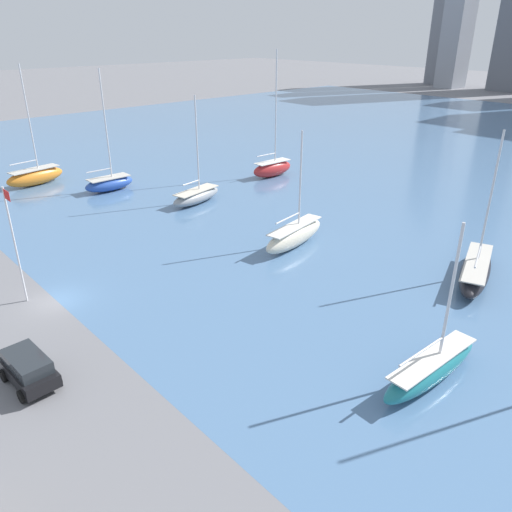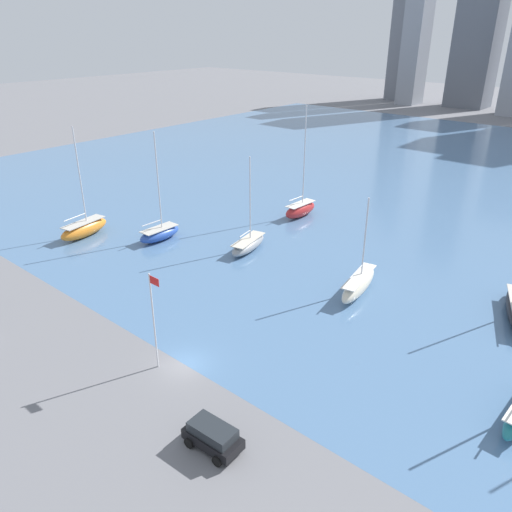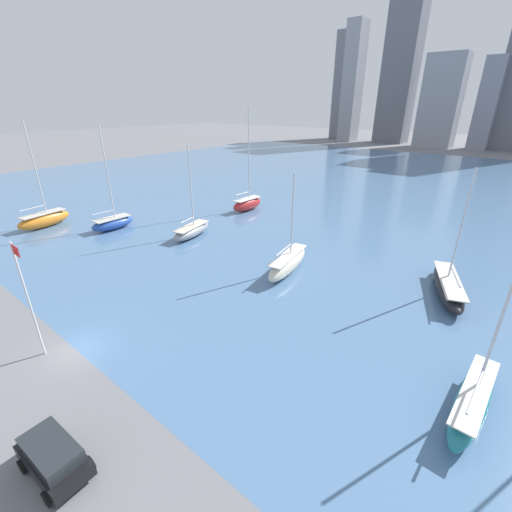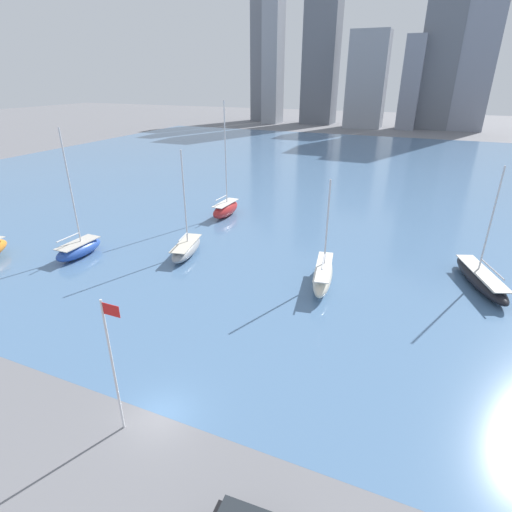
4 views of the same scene
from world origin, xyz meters
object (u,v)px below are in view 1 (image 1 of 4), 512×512
at_px(sailboat_orange, 35,176).
at_px(sailboat_cream, 295,235).
at_px(sailboat_red, 272,168).
at_px(flag_pole, 15,241).
at_px(sailboat_teal, 432,368).
at_px(parked_suv_black, 28,368).
at_px(sailboat_gray, 196,196).
at_px(sailboat_black, 476,269).
at_px(sailboat_blue, 109,183).

bearing_deg(sailboat_orange, sailboat_cream, 5.77).
bearing_deg(sailboat_red, sailboat_cream, -37.30).
height_order(flag_pole, sailboat_teal, sailboat_teal).
bearing_deg(parked_suv_black, sailboat_gray, 34.37).
bearing_deg(sailboat_black, flag_pole, -146.79).
relative_size(sailboat_blue, parked_suv_black, 3.43).
bearing_deg(parked_suv_black, sailboat_black, -22.12).
distance_m(flag_pole, sailboat_gray, 26.53).
distance_m(sailboat_black, sailboat_orange, 55.78).
height_order(sailboat_red, parked_suv_black, sailboat_red).
relative_size(flag_pole, sailboat_orange, 0.60).
bearing_deg(sailboat_red, flag_pole, -69.68).
relative_size(sailboat_black, sailboat_teal, 1.23).
bearing_deg(parked_suv_black, sailboat_red, 25.82).
bearing_deg(sailboat_red, sailboat_black, -13.90).
distance_m(flag_pole, parked_suv_black, 11.47).
bearing_deg(parked_suv_black, sailboat_teal, -44.66).
bearing_deg(sailboat_black, sailboat_orange, 177.16).
bearing_deg(sailboat_blue, sailboat_black, 13.79).
bearing_deg(flag_pole, sailboat_blue, 140.09).
bearing_deg(sailboat_cream, sailboat_black, 12.30).
bearing_deg(sailboat_cream, sailboat_blue, 179.05).
xyz_separation_m(sailboat_orange, sailboat_blue, (9.20, 6.06, -0.18)).
bearing_deg(sailboat_orange, sailboat_black, 7.69).
height_order(sailboat_red, sailboat_blue, sailboat_red).
distance_m(sailboat_orange, sailboat_blue, 11.02).
relative_size(sailboat_gray, sailboat_orange, 0.82).
xyz_separation_m(sailboat_black, sailboat_gray, (-32.25, -5.24, 0.02)).
distance_m(sailboat_black, sailboat_teal, 15.56).
bearing_deg(flag_pole, sailboat_orange, 158.19).
bearing_deg(flag_pole, sailboat_cream, 74.07).
bearing_deg(sailboat_black, sailboat_cream, -178.18).
bearing_deg(sailboat_black, sailboat_gray, 169.05).
distance_m(sailboat_gray, sailboat_cream, 17.15).
bearing_deg(sailboat_teal, parked_suv_black, -129.58).
xyz_separation_m(flag_pole, sailboat_blue, (-22.33, 18.68, -4.04)).
height_order(flag_pole, sailboat_orange, sailboat_orange).
bearing_deg(parked_suv_black, sailboat_blue, 53.10).
relative_size(flag_pole, sailboat_blue, 0.61).
height_order(sailboat_black, sailboat_orange, sailboat_orange).
distance_m(sailboat_red, sailboat_teal, 46.31).
height_order(sailboat_teal, parked_suv_black, sailboat_teal).
bearing_deg(sailboat_gray, parked_suv_black, -64.90).
relative_size(flag_pole, parked_suv_black, 2.10).
relative_size(sailboat_black, sailboat_cream, 1.12).
bearing_deg(sailboat_red, sailboat_teal, -30.35).
height_order(flag_pole, parked_suv_black, flag_pole).
distance_m(flag_pole, sailboat_orange, 34.18).
relative_size(sailboat_gray, sailboat_blue, 0.84).
relative_size(sailboat_gray, sailboat_red, 0.74).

